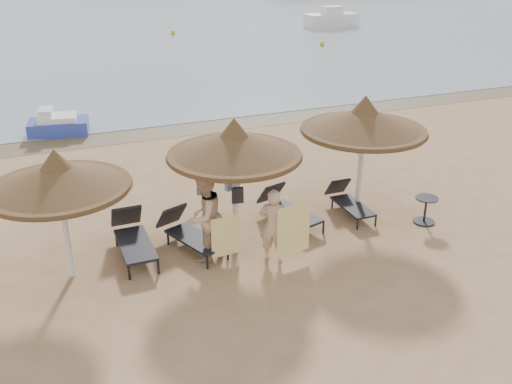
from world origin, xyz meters
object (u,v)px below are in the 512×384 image
person_left (204,210)px  lounger_near_left (188,232)px  side_table (425,211)px  lounger_far_left (133,236)px  lounger_far_right (348,201)px  palapa_center (234,145)px  lounger_near_right (287,207)px  palapa_right (364,121)px  pedal_boat (58,124)px  person_right (273,220)px  palapa_left (58,177)px

person_left → lounger_near_left: bearing=-107.0°
lounger_near_left → side_table: size_ratio=2.98×
lounger_far_left → lounger_far_right: bearing=-0.5°
palapa_center → lounger_near_right: bearing=17.4°
palapa_right → lounger_far_right: palapa_right is taller
lounger_near_left → pedal_boat: size_ratio=0.91×
lounger_near_right → pedal_boat: (-4.61, 9.11, -0.02)m
lounger_near_right → lounger_far_right: lounger_near_right is taller
person_left → lounger_far_left: bearing=-66.1°
side_table → person_left: bearing=176.1°
palapa_right → lounger_near_right: size_ratio=1.56×
lounger_far_right → palapa_right: bearing=-10.0°
lounger_far_left → person_right: size_ratio=1.04×
palapa_right → lounger_far_left: size_ratio=1.52×
lounger_far_left → lounger_near_right: size_ratio=1.03×
lounger_near_right → palapa_right: bearing=-21.0°
palapa_center → lounger_near_left: 2.20m
lounger_far_right → person_right: size_ratio=0.87×
lounger_near_left → lounger_far_right: 4.16m
side_table → person_left: person_left is taller
lounger_far_left → lounger_near_left: (1.18, -0.22, -0.02)m
palapa_center → palapa_right: bearing=4.9°
palapa_right → palapa_center: bearing=-175.1°
lounger_near_left → lounger_far_right: lounger_near_left is taller
lounger_near_right → side_table: 3.32m
lounger_far_left → lounger_far_right: lounger_far_left is taller
lounger_near_right → side_table: lounger_near_right is taller
lounger_far_right → pedal_boat: (-6.22, 9.24, 0.01)m
lounger_far_left → pedal_boat: 9.27m
lounger_near_left → person_right: size_ratio=1.03×
palapa_left → lounger_near_right: palapa_left is taller
lounger_far_left → person_right: 3.09m
lounger_near_left → pedal_boat: 9.67m
palapa_center → person_left: (-0.86, -0.46, -1.16)m
lounger_near_right → side_table: (3.06, -1.29, -0.06)m
palapa_right → palapa_left: bearing=-176.3°
palapa_left → palapa_center: palapa_center is taller
lounger_far_right → side_table: bearing=-38.6°
side_table → pedal_boat: pedal_boat is taller
lounger_far_right → person_left: 4.11m
palapa_center → lounger_far_right: (3.09, 0.33, -1.97)m
side_table → lounger_far_right: bearing=141.3°
palapa_left → palapa_right: (6.92, 0.44, 0.19)m
lounger_near_right → palapa_center: bearing=-178.2°
palapa_right → lounger_near_left: (-4.40, -0.16, -2.00)m
palapa_left → palapa_center: (3.59, 0.15, 0.12)m
side_table → palapa_right: bearing=137.1°
pedal_boat → lounger_far_right: bearing=-46.7°
lounger_near_right → pedal_boat: size_ratio=0.89×
palapa_left → palapa_center: 3.59m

